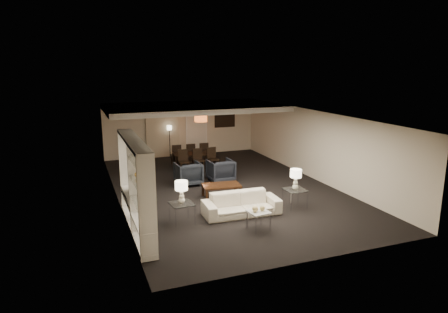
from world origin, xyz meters
TOP-DOWN VIEW (x-y plane):
  - floor at (0.00, 0.00)m, footprint 11.00×11.00m
  - ceiling at (0.00, 0.00)m, footprint 7.00×11.00m
  - wall_back at (0.00, 5.50)m, footprint 7.00×0.02m
  - wall_front at (0.00, -5.50)m, footprint 7.00×0.02m
  - wall_left at (-3.50, 0.00)m, footprint 0.02×11.00m
  - wall_right at (3.50, 0.00)m, footprint 0.02×11.00m
  - ceiling_soffit at (0.00, 3.50)m, footprint 7.00×4.00m
  - curtains at (-0.90, 5.42)m, footprint 1.50×0.12m
  - door at (0.70, 5.47)m, footprint 0.90×0.05m
  - painting at (2.10, 5.46)m, footprint 0.95×0.04m
  - media_unit at (-3.31, -2.60)m, footprint 0.38×3.40m
  - pendant_light at (0.30, 3.50)m, footprint 0.52×0.52m
  - sofa at (-0.42, -2.49)m, footprint 2.17×0.92m
  - coffee_table at (-0.42, -0.89)m, footprint 1.24×0.81m
  - armchair_left at (-1.02, 0.81)m, footprint 0.89×0.91m
  - armchair_right at (0.18, 0.81)m, footprint 0.88×0.90m
  - side_table_left at (-2.12, -2.49)m, footprint 0.63×0.63m
  - side_table_right at (1.28, -2.49)m, footprint 0.60×0.60m
  - table_lamp_left at (-2.12, -2.49)m, footprint 0.37×0.37m
  - table_lamp_right at (1.28, -2.49)m, footprint 0.36×0.36m
  - marble_table at (-0.42, -3.59)m, footprint 0.54×0.54m
  - gold_gourd_a at (-0.52, -3.59)m, footprint 0.16×0.16m
  - gold_gourd_b at (-0.32, -3.59)m, footprint 0.14×0.14m
  - television at (-3.28, -1.97)m, footprint 1.16×0.15m
  - vase_blue at (-3.31, -3.81)m, footprint 0.16×0.16m
  - vase_amber at (-3.31, -3.19)m, footprint 0.18×0.18m
  - floor_speaker at (-3.19, -2.00)m, footprint 0.11×0.11m
  - dining_table at (-0.12, 3.13)m, footprint 1.76×1.10m
  - chair_nl at (-0.72, 2.48)m, footprint 0.42×0.42m
  - chair_nm at (-0.12, 2.48)m, footprint 0.41×0.41m
  - chair_nr at (0.48, 2.48)m, footprint 0.44×0.44m
  - chair_fl at (-0.72, 3.78)m, footprint 0.41×0.41m
  - chair_fm at (-0.12, 3.78)m, footprint 0.42×0.42m
  - chair_fr at (0.48, 3.78)m, footprint 0.44×0.44m
  - floor_lamp at (-0.64, 5.20)m, footprint 0.27×0.27m

SIDE VIEW (x-z plane):
  - floor at x=0.00m, z-range 0.00..0.00m
  - coffee_table at x=-0.42m, z-range 0.00..0.42m
  - marble_table at x=-0.42m, z-range 0.00..0.49m
  - side_table_left at x=-2.12m, z-range 0.00..0.55m
  - side_table_right at x=1.28m, z-range 0.00..0.55m
  - dining_table at x=-0.12m, z-range 0.00..0.59m
  - sofa at x=-0.42m, z-range 0.00..0.62m
  - armchair_left at x=-1.02m, z-range 0.00..0.79m
  - armchair_right at x=0.18m, z-range 0.00..0.79m
  - chair_nl at x=-0.72m, z-range 0.00..0.87m
  - chair_nm at x=-0.12m, z-range 0.00..0.87m
  - chair_nr at x=0.48m, z-range 0.00..0.87m
  - chair_fl at x=-0.72m, z-range 0.00..0.87m
  - chair_fm at x=-0.12m, z-range 0.00..0.87m
  - chair_fr at x=0.48m, z-range 0.00..0.87m
  - floor_speaker at x=-3.19m, z-range 0.00..0.96m
  - gold_gourd_b at x=-0.32m, z-range 0.49..0.62m
  - gold_gourd_a at x=-0.52m, z-range 0.49..0.64m
  - floor_lamp at x=-0.64m, z-range 0.00..1.45m
  - table_lamp_left at x=-2.12m, z-range 0.55..1.15m
  - table_lamp_right at x=1.28m, z-range 0.55..1.15m
  - door at x=0.70m, z-range 0.00..2.10m
  - television at x=-3.28m, z-range 0.75..1.42m
  - vase_blue at x=-3.31m, z-range 1.06..1.23m
  - media_unit at x=-3.31m, z-range 0.00..2.35m
  - curtains at x=-0.90m, z-range 0.00..2.40m
  - wall_back at x=0.00m, z-range 0.00..2.50m
  - wall_front at x=0.00m, z-range 0.00..2.50m
  - wall_left at x=-3.50m, z-range 0.00..2.50m
  - wall_right at x=3.50m, z-range 0.00..2.50m
  - painting at x=2.10m, z-range 1.23..1.88m
  - vase_amber at x=-3.31m, z-range 1.56..1.74m
  - pendant_light at x=0.30m, z-range 1.80..2.04m
  - ceiling_soffit at x=0.00m, z-range 2.30..2.50m
  - ceiling at x=0.00m, z-range 2.49..2.51m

